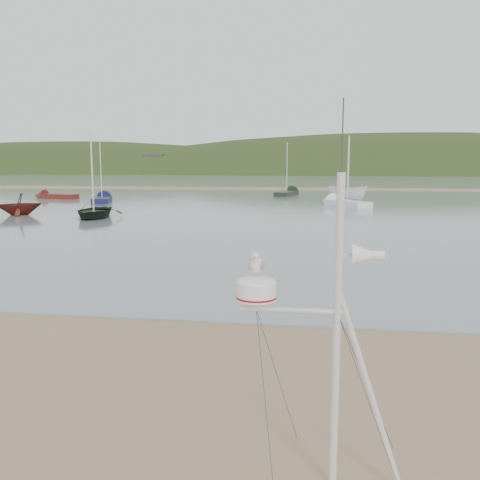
# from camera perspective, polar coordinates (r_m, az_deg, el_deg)

# --- Properties ---
(ground) EXTENTS (560.00, 560.00, 0.00)m
(ground) POSITION_cam_1_polar(r_m,az_deg,el_deg) (8.66, -17.23, -16.50)
(ground) COLOR #8D6F51
(ground) RESTS_ON ground
(water) EXTENTS (560.00, 256.00, 0.04)m
(water) POSITION_cam_1_polar(r_m,az_deg,el_deg) (139.14, 7.07, 6.87)
(water) COLOR slate
(water) RESTS_ON ground
(sandbar) EXTENTS (560.00, 7.00, 0.07)m
(sandbar) POSITION_cam_1_polar(r_m,az_deg,el_deg) (77.21, 5.87, 5.75)
(sandbar) COLOR #8D6F51
(sandbar) RESTS_ON water
(hill_ridge) EXTENTS (620.00, 180.00, 80.00)m
(hill_ridge) POSITION_cam_1_polar(r_m,az_deg,el_deg) (243.62, 11.98, 2.74)
(hill_ridge) COLOR #233214
(hill_ridge) RESTS_ON ground
(far_cottages) EXTENTS (294.40, 6.30, 8.00)m
(far_cottages) POSITION_cam_1_polar(r_m,az_deg,el_deg) (203.05, 8.42, 8.43)
(far_cottages) COLOR white
(far_cottages) RESTS_ON ground
(mast_rig) EXTENTS (1.90, 2.02, 4.28)m
(mast_rig) POSITION_cam_1_polar(r_m,az_deg,el_deg) (5.93, 10.09, -17.31)
(mast_rig) COLOR silver
(mast_rig) RESTS_ON ground
(boat_dark) EXTENTS (3.28, 1.33, 4.46)m
(boat_dark) POSITION_cam_1_polar(r_m,az_deg,el_deg) (35.71, -16.21, 5.95)
(boat_dark) COLOR black
(boat_dark) RESTS_ON water
(boat_red) EXTENTS (2.84, 3.01, 3.00)m
(boat_red) POSITION_cam_1_polar(r_m,az_deg,el_deg) (39.78, -23.63, 4.74)
(boat_red) COLOR #521812
(boat_red) RESTS_ON water
(boat_white) EXTENTS (2.38, 2.37, 4.42)m
(boat_white) POSITION_cam_1_polar(r_m,az_deg,el_deg) (49.32, 11.99, 6.66)
(boat_white) COLOR white
(boat_white) RESTS_ON water
(dinghy_red_far) EXTENTS (5.82, 2.80, 1.38)m
(dinghy_red_far) POSITION_cam_1_polar(r_m,az_deg,el_deg) (58.81, -20.62, 4.65)
(dinghy_red_far) COLOR #521812
(dinghy_red_far) RESTS_ON ground
(sailboat_dark_mid) EXTENTS (3.10, 6.96, 6.73)m
(sailboat_dark_mid) POSITION_cam_1_polar(r_m,az_deg,el_deg) (61.91, 5.71, 5.31)
(sailboat_dark_mid) COLOR black
(sailboat_dark_mid) RESTS_ON ground
(sailboat_blue_near) EXTENTS (3.45, 6.54, 6.35)m
(sailboat_blue_near) POSITION_cam_1_polar(r_m,az_deg,el_deg) (52.21, -15.07, 4.50)
(sailboat_blue_near) COLOR #121640
(sailboat_blue_near) RESTS_ON ground
(sailboat_white_near) EXTENTS (4.82, 6.33, 6.47)m
(sailboat_white_near) POSITION_cam_1_polar(r_m,az_deg,el_deg) (46.52, 10.79, 4.20)
(sailboat_white_near) COLOR white
(sailboat_white_near) RESTS_ON ground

